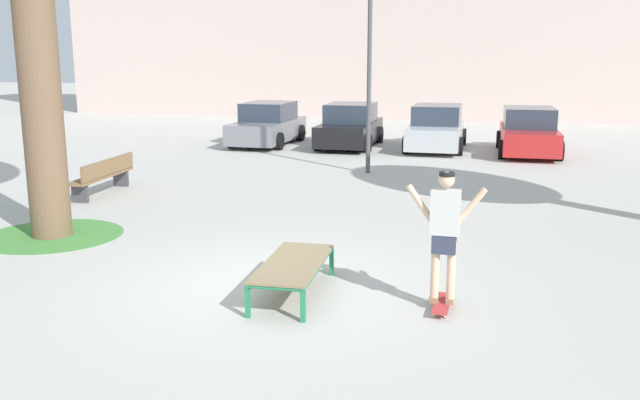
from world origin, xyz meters
name	(u,v)px	position (x,y,z in m)	size (l,w,h in m)	color
ground_plane	(267,285)	(0.00, 0.00, 0.00)	(120.00, 120.00, 0.00)	#B7B5AD
skate_box	(293,265)	(0.47, -0.29, 0.41)	(0.83, 1.93, 0.46)	#237A4C
skateboard	(442,304)	(2.46, -0.37, 0.08)	(0.22, 0.80, 0.09)	#B23333
skater	(445,228)	(2.46, -0.37, 1.07)	(1.00, 0.29, 1.69)	beige
grass_patch_near_left	(53,235)	(-4.60, 1.63, 0.00)	(2.47, 2.47, 0.01)	#47893D
car_grey	(268,125)	(-4.79, 14.66, 0.69)	(1.97, 4.22, 1.50)	slate
car_black	(350,127)	(-1.80, 14.78, 0.69)	(1.93, 4.21, 1.50)	black
car_silver	(436,129)	(1.20, 14.81, 0.69)	(1.93, 4.20, 1.50)	#B7BABF
car_red	(528,133)	(4.19, 14.37, 0.69)	(1.97, 4.23, 1.50)	red
park_bench	(103,175)	(-5.68, 5.17, 0.45)	(0.57, 2.42, 0.83)	brown
light_post	(370,29)	(-0.23, 9.52, 3.83)	(0.36, 0.36, 5.83)	#4C4C51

